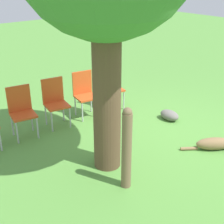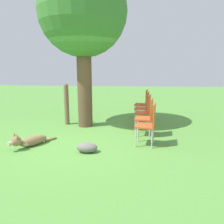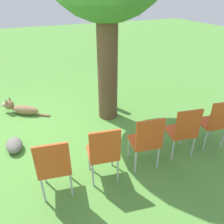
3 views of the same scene
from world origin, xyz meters
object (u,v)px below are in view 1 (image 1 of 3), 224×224
Objects in this scene: dog at (221,142)px; red_chair_1 at (84,91)px; red_chair_0 at (111,84)px; red_chair_3 at (21,109)px; red_chair_2 at (55,99)px; fence_post at (127,149)px.

dog is 2.92m from red_chair_1.
red_chair_3 is at bearing -80.78° from red_chair_0.
red_chair_3 is at bearing -80.78° from red_chair_2.
red_chair_2 and red_chair_3 have the same top height.
red_chair_2 is at bearing 99.22° from red_chair_3.
fence_post is at bearing -153.00° from dog.
fence_post is 2.46m from red_chair_3.
red_chair_1 is 1.00× the size of red_chair_2.
dog is at bearing 30.90° from red_chair_1.
fence_post is at bearing 20.86° from red_chair_3.
red_chair_1 is at bearing 99.22° from red_chair_3.
red_chair_1 is at bearing -21.50° from fence_post.
red_chair_0 is at bearing 99.22° from red_chair_2.
red_chair_1 is 1.42m from red_chair_3.
red_chair_0 is at bearing -34.68° from fence_post.
dog is at bearing 52.08° from red_chair_3.
fence_post is at bearing -25.01° from red_chair_0.
red_chair_2 reaches higher than dog.
red_chair_0 is at bearing 99.22° from red_chair_3.
red_chair_2 is 1.00× the size of red_chair_3.
fence_post reaches higher than dog.
red_chair_1 is at bearing 99.22° from red_chair_2.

